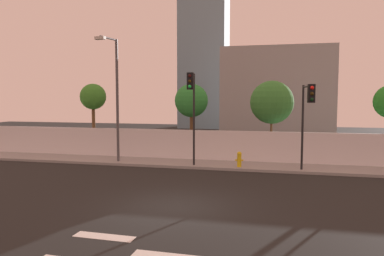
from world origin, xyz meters
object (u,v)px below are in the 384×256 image
street_lamp_curbside (115,91)px  roadside_tree_midright (272,102)px  traffic_light_left (307,108)px  traffic_light_center (192,99)px  roadside_tree_midleft (191,101)px  roadside_tree_leftmost (93,98)px  fire_hydrant (239,159)px

street_lamp_curbside → roadside_tree_midright: (8.92, 3.48, -0.71)m
traffic_light_left → street_lamp_curbside: 10.83m
traffic_light_left → traffic_light_center: traffic_light_center is taller
traffic_light_left → street_lamp_curbside: bearing=175.8°
roadside_tree_midleft → roadside_tree_midright: bearing=0.0°
roadside_tree_leftmost → roadside_tree_midright: (12.22, -0.00, -0.29)m
fire_hydrant → street_lamp_curbside: bearing=-180.0°
traffic_light_left → roadside_tree_leftmost: 14.70m
traffic_light_left → fire_hydrant: size_ratio=5.30×
street_lamp_curbside → roadside_tree_midleft: bearing=42.7°
traffic_light_left → roadside_tree_midright: 4.65m
fire_hydrant → roadside_tree_leftmost: size_ratio=0.17×
fire_hydrant → roadside_tree_leftmost: (-10.61, 3.47, 3.34)m
traffic_light_center → roadside_tree_midright: 5.77m
traffic_light_center → street_lamp_curbside: size_ratio=0.71×
traffic_light_center → street_lamp_curbside: (-4.76, 0.51, 0.50)m
traffic_light_center → street_lamp_curbside: street_lamp_curbside is taller
roadside_tree_leftmost → roadside_tree_midleft: size_ratio=1.01×
roadside_tree_midright → fire_hydrant: bearing=-115.0°
street_lamp_curbside → fire_hydrant: (7.31, 0.00, -3.75)m
fire_hydrant → roadside_tree_midright: size_ratio=0.17×
traffic_light_center → roadside_tree_leftmost: (-8.06, 3.98, 0.09)m
traffic_light_center → roadside_tree_leftmost: size_ratio=1.04×
traffic_light_left → street_lamp_curbside: (-10.76, 0.79, 0.93)m
roadside_tree_leftmost → street_lamp_curbside: bearing=-46.5°
street_lamp_curbside → roadside_tree_leftmost: street_lamp_curbside is taller
traffic_light_center → roadside_tree_midleft: traffic_light_center is taller
fire_hydrant → roadside_tree_midright: bearing=65.0°
traffic_light_center → roadside_tree_midright: bearing=43.7°
fire_hydrant → roadside_tree_leftmost: roadside_tree_leftmost is taller
roadside_tree_leftmost → traffic_light_left: bearing=-16.9°
roadside_tree_midright → street_lamp_curbside: bearing=-158.7°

